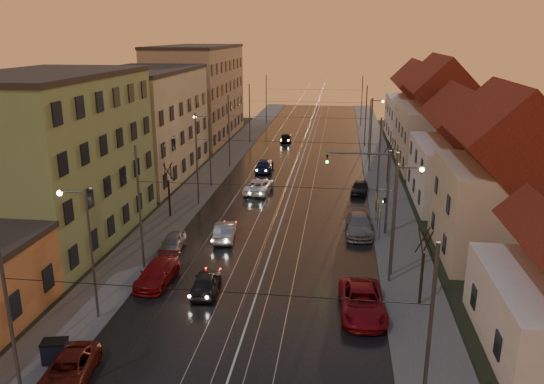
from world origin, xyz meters
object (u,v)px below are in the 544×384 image
at_px(parked_right_1, 359,225).
at_px(parked_right_2, 359,188).
at_px(driving_car_3, 264,165).
at_px(parked_left_2, 157,273).
at_px(dumpster, 55,352).
at_px(street_lamp_1, 400,210).
at_px(traffic_light_mast, 376,182).
at_px(street_lamp_2, 207,143).
at_px(driving_car_1, 225,231).
at_px(street_lamp_0, 85,242).
at_px(driving_car_4, 286,138).
at_px(street_lamp_3, 372,123).
at_px(parked_left_1, 68,370).
at_px(parked_left_3, 173,242).
at_px(parked_right_0, 362,302).
at_px(driving_car_2, 259,186).
at_px(driving_car_0, 206,282).

xyz_separation_m(parked_right_1, parked_right_2, (0.37, 11.63, -0.12)).
relative_size(driving_car_3, parked_right_1, 0.93).
height_order(parked_left_2, dumpster, parked_left_2).
height_order(street_lamp_1, dumpster, street_lamp_1).
xyz_separation_m(traffic_light_mast, parked_left_2, (-14.91, -10.96, -3.90)).
bearing_deg(street_lamp_1, street_lamp_2, 132.32).
relative_size(driving_car_1, parked_left_2, 0.90).
distance_m(street_lamp_0, driving_car_4, 54.57).
bearing_deg(driving_car_1, dumpster, 68.19).
height_order(driving_car_1, driving_car_4, driving_car_1).
relative_size(driving_car_3, parked_right_2, 1.28).
distance_m(street_lamp_3, parked_left_1, 52.69).
distance_m(street_lamp_1, street_lamp_3, 36.00).
bearing_deg(driving_car_3, street_lamp_3, -151.87).
bearing_deg(street_lamp_3, street_lamp_1, -90.00).
height_order(street_lamp_2, parked_left_3, street_lamp_2).
bearing_deg(parked_left_3, street_lamp_2, 92.13).
distance_m(street_lamp_3, parked_right_1, 28.33).
xyz_separation_m(parked_left_3, parked_right_0, (14.24, -7.99, 0.15)).
distance_m(street_lamp_2, driving_car_1, 16.09).
height_order(traffic_light_mast, dumpster, traffic_light_mast).
distance_m(traffic_light_mast, dumpster, 26.90).
relative_size(street_lamp_3, traffic_light_mast, 1.11).
relative_size(street_lamp_3, parked_left_2, 1.66).
relative_size(street_lamp_1, parked_right_2, 2.02).
height_order(driving_car_3, driving_car_4, driving_car_3).
height_order(driving_car_2, dumpster, driving_car_2).
bearing_deg(driving_car_2, street_lamp_3, -122.36).
bearing_deg(parked_right_1, dumpster, -128.04).
height_order(street_lamp_3, driving_car_1, street_lamp_3).
bearing_deg(parked_right_0, street_lamp_1, 62.60).
height_order(street_lamp_2, driving_car_3, street_lamp_2).
height_order(driving_car_3, parked_left_1, driving_car_3).
xyz_separation_m(driving_car_4, parked_right_2, (10.47, -26.41, -0.03)).
height_order(driving_car_2, driving_car_3, driving_car_2).
bearing_deg(parked_right_1, driving_car_1, -166.32).
bearing_deg(parked_right_0, parked_left_3, 147.70).
relative_size(driving_car_1, parked_right_1, 0.80).
distance_m(driving_car_0, parked_left_2, 3.71).
distance_m(street_lamp_1, street_lamp_2, 27.05).
xyz_separation_m(street_lamp_1, parked_left_3, (-16.70, 2.57, -4.25)).
bearing_deg(parked_right_1, street_lamp_2, 142.57).
xyz_separation_m(parked_right_0, dumpster, (-15.60, -7.10, -0.09)).
relative_size(driving_car_2, parked_left_1, 1.17).
bearing_deg(driving_car_3, driving_car_4, -95.84).
relative_size(parked_left_2, parked_left_3, 1.29).
distance_m(street_lamp_1, parked_left_2, 16.82).
height_order(street_lamp_1, parked_left_3, street_lamp_1).
distance_m(driving_car_4, parked_left_2, 49.19).
bearing_deg(parked_left_1, driving_car_0, 58.93).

